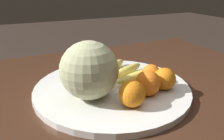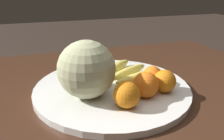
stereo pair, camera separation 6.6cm
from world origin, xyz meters
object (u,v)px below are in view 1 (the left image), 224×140
(produce_tag, at_px, (130,93))
(orange_front_right, at_px, (132,94))
(kitchen_table, at_px, (97,128))
(banana_bunch, at_px, (125,72))
(orange_back_left, at_px, (151,74))
(fruit_bowl, at_px, (112,87))
(melon, at_px, (89,70))
(orange_front_left, at_px, (148,83))
(orange_mid_center, at_px, (164,79))

(produce_tag, bearing_deg, orange_front_right, 102.36)
(kitchen_table, xyz_separation_m, banana_bunch, (-0.14, -0.10, 0.12))
(kitchen_table, distance_m, orange_back_left, 0.24)
(fruit_bowl, xyz_separation_m, melon, (0.09, 0.04, 0.09))
(kitchen_table, bearing_deg, fruit_bowl, -143.75)
(orange_back_left, bearing_deg, produce_tag, 23.66)
(orange_front_left, relative_size, orange_front_right, 1.03)
(orange_front_right, bearing_deg, orange_back_left, -141.05)
(melon, relative_size, produce_tag, 1.98)
(kitchen_table, distance_m, produce_tag, 0.14)
(orange_back_left, bearing_deg, orange_front_right, 38.95)
(banana_bunch, bearing_deg, orange_front_right, -139.57)
(fruit_bowl, relative_size, orange_front_left, 6.62)
(orange_front_left, relative_size, orange_mid_center, 1.09)
(banana_bunch, height_order, orange_back_left, orange_back_left)
(fruit_bowl, height_order, orange_front_left, orange_front_left)
(produce_tag, bearing_deg, orange_mid_center, -149.47)
(melon, height_order, orange_mid_center, melon)
(fruit_bowl, xyz_separation_m, orange_front_right, (0.01, 0.13, 0.04))
(kitchen_table, distance_m, fruit_bowl, 0.13)
(banana_bunch, xyz_separation_m, produce_tag, (0.05, 0.12, -0.02))
(fruit_bowl, bearing_deg, orange_front_right, 87.77)
(orange_front_right, distance_m, produce_tag, 0.07)
(produce_tag, bearing_deg, kitchen_table, 27.40)
(orange_front_left, height_order, orange_mid_center, orange_front_left)
(melon, xyz_separation_m, orange_front_right, (-0.08, 0.09, -0.04))
(kitchen_table, bearing_deg, orange_back_left, -173.02)
(fruit_bowl, relative_size, orange_back_left, 8.09)
(kitchen_table, xyz_separation_m, fruit_bowl, (-0.07, -0.05, 0.09))
(orange_front_left, height_order, orange_front_right, orange_front_left)
(orange_front_right, height_order, orange_back_left, orange_front_right)
(banana_bunch, height_order, produce_tag, banana_bunch)
(orange_front_right, relative_size, produce_tag, 0.87)
(fruit_bowl, relative_size, produce_tag, 5.95)
(kitchen_table, distance_m, banana_bunch, 0.21)
(orange_front_left, bearing_deg, melon, -19.75)
(orange_back_left, bearing_deg, orange_mid_center, 98.29)
(banana_bunch, distance_m, orange_back_left, 0.09)
(orange_front_left, xyz_separation_m, produce_tag, (0.04, -0.02, -0.03))
(melon, xyz_separation_m, produce_tag, (-0.11, 0.03, -0.08))
(banana_bunch, relative_size, orange_front_left, 3.12)
(kitchen_table, height_order, orange_front_right, orange_front_right)
(fruit_bowl, height_order, orange_front_right, orange_front_right)
(orange_back_left, relative_size, produce_tag, 0.74)
(banana_bunch, relative_size, orange_back_left, 3.81)
(orange_back_left, bearing_deg, kitchen_table, 6.98)
(orange_mid_center, height_order, orange_back_left, orange_mid_center)
(banana_bunch, height_order, orange_front_left, orange_front_left)
(orange_mid_center, xyz_separation_m, produce_tag, (0.11, -0.01, -0.03))
(fruit_bowl, xyz_separation_m, orange_mid_center, (-0.13, 0.09, 0.04))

